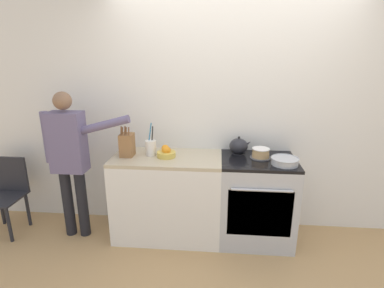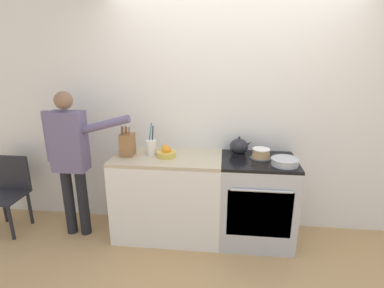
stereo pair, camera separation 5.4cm
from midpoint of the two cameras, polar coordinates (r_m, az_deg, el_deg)
ground_plane at (r=3.20m, az=6.43°, el=-19.95°), size 16.00×16.00×0.00m
wall_back at (r=3.24m, az=7.00°, el=5.87°), size 8.00×0.04×2.60m
counter_cabinet at (r=3.26m, az=-5.08°, el=-9.86°), size 1.12×0.59×0.90m
stove_range at (r=3.23m, az=11.64°, el=-10.39°), size 0.74×0.63×0.90m
layer_cake at (r=3.08m, az=12.46°, el=-1.77°), size 0.21×0.21×0.10m
tea_kettle at (r=3.17m, az=8.41°, el=-0.42°), size 0.24×0.19×0.19m
mixing_bowl at (r=2.96m, az=16.76°, el=-3.13°), size 0.26×0.26×0.07m
knife_block at (r=3.13m, az=-12.75°, el=-0.14°), size 0.13×0.16×0.32m
utensil_crock at (r=3.12m, az=-8.34°, el=-0.65°), size 0.11×0.11×0.34m
fruit_bowl at (r=3.06m, az=-5.45°, el=-1.56°), size 0.19×0.19×0.12m
person_baker at (r=3.30m, az=-22.68°, el=-1.80°), size 0.91×0.20×1.56m
dining_chair at (r=3.92m, az=-32.21°, el=-7.46°), size 0.40×0.40×0.82m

